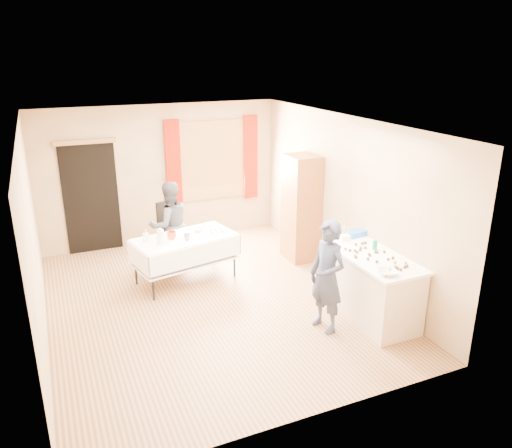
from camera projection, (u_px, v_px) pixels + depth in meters
name	position (u px, v px, depth m)	size (l,w,h in m)	color
floor	(210.00, 301.00, 7.39)	(4.50, 5.50, 0.02)	#9E7047
ceiling	(204.00, 123.00, 6.52)	(4.50, 5.50, 0.02)	white
wall_back	(161.00, 175.00, 9.35)	(4.50, 0.02, 2.60)	tan
wall_front	(302.00, 306.00, 4.57)	(4.50, 0.02, 2.60)	tan
wall_left	(32.00, 241.00, 6.11)	(0.02, 5.50, 2.60)	tan
wall_right	(345.00, 199.00, 7.81)	(0.02, 5.50, 2.60)	tan
window_frame	(212.00, 160.00, 9.62)	(1.32, 0.06, 1.52)	olive
window_pane	(213.00, 160.00, 9.61)	(1.20, 0.02, 1.40)	white
curtain_left	(173.00, 164.00, 9.29)	(0.28, 0.06, 1.65)	#A21100
curtain_right	(250.00, 157.00, 9.87)	(0.28, 0.06, 1.65)	#A21100
doorway	(91.00, 198.00, 8.93)	(0.95, 0.04, 2.00)	black
door_lintel	(85.00, 142.00, 8.57)	(1.05, 0.06, 0.08)	olive
cabinet	(301.00, 208.00, 8.63)	(0.50, 0.60, 1.85)	brown
counter	(370.00, 286.00, 6.84)	(0.73, 1.54, 0.91)	beige
party_table	(185.00, 255.00, 7.90)	(1.72, 1.12, 0.75)	black
chair	(174.00, 242.00, 8.80)	(0.56, 0.56, 1.04)	black
girl	(327.00, 277.00, 6.42)	(0.48, 0.62, 1.51)	#232A46
woman	(170.00, 225.00, 8.34)	(0.79, 0.65, 1.49)	black
soda_can	(375.00, 245.00, 6.86)	(0.07, 0.07, 0.12)	#038144
mixing_bowl	(387.00, 272.00, 6.10)	(0.31, 0.31, 0.06)	white
foam_block	(345.00, 238.00, 7.20)	(0.15, 0.10, 0.08)	white
blue_basket	(356.00, 233.00, 7.38)	(0.30, 0.20, 0.08)	blue
pitcher	(161.00, 237.00, 7.47)	(0.11, 0.11, 0.22)	silver
cup_red	(172.00, 235.00, 7.70)	(0.20, 0.20, 0.12)	#B33817
cup_rainbow	(187.00, 237.00, 7.64)	(0.12, 0.12, 0.10)	red
small_bowl	(199.00, 230.00, 8.03)	(0.16, 0.16, 0.05)	white
pastry_tray	(217.00, 232.00, 7.97)	(0.28, 0.20, 0.02)	white
bottle	(146.00, 236.00, 7.58)	(0.09, 0.09, 0.19)	white
cake_balls	(375.00, 256.00, 6.60)	(0.51, 1.06, 0.04)	#3F2314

